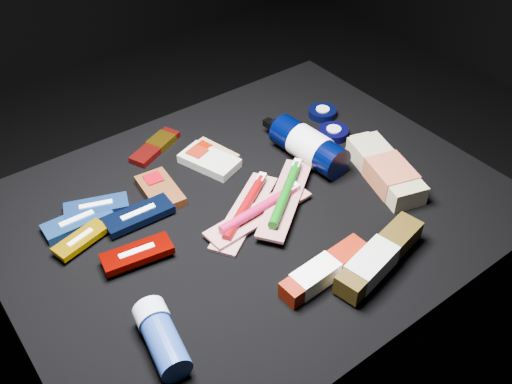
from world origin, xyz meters
TOP-DOWN VIEW (x-y plane):
  - ground at (0.00, 0.00)m, footprint 3.00×3.00m
  - cloth_table at (0.00, 0.00)m, footprint 0.98×0.78m
  - luna_bar_0 at (-0.31, 0.16)m, footprint 0.13×0.05m
  - luna_bar_1 at (-0.26, 0.17)m, footprint 0.13×0.09m
  - luna_bar_2 at (-0.20, 0.10)m, footprint 0.14×0.06m
  - luna_bar_3 at (-0.32, 0.10)m, footprint 0.11×0.06m
  - luna_bar_4 at (-0.26, 0.01)m, footprint 0.13×0.07m
  - clif_bar_0 at (-0.13, 0.15)m, footprint 0.08×0.13m
  - clif_bar_1 at (0.00, 0.17)m, footprint 0.11×0.14m
  - clif_bar_2 at (0.02, 0.18)m, footprint 0.08×0.12m
  - power_bar at (-0.06, 0.29)m, footprint 0.14×0.09m
  - lotion_bottle at (0.19, 0.05)m, footprint 0.09×0.23m
  - cream_tin_upper at (0.33, 0.16)m, footprint 0.07×0.07m
  - cream_tin_lower at (0.29, 0.08)m, footprint 0.07×0.07m
  - bodywash_bottle at (0.27, -0.10)m, footprint 0.13×0.23m
  - deodorant_stick at (-0.31, -0.18)m, footprint 0.07×0.14m
  - toothbrush_pack_0 at (-0.02, -0.01)m, footprint 0.23×0.17m
  - toothbrush_pack_1 at (-0.01, -0.04)m, footprint 0.24×0.07m
  - toothbrush_pack_2 at (0.05, -0.04)m, footprint 0.23×0.19m
  - toothpaste_carton_red at (-0.02, -0.23)m, footprint 0.19×0.05m
  - toothpaste_carton_green at (0.07, -0.27)m, footprint 0.22×0.09m

SIDE VIEW (x-z plane):
  - ground at x=0.00m, z-range 0.00..0.00m
  - cloth_table at x=0.00m, z-range 0.00..0.40m
  - power_bar at x=-0.06m, z-range 0.40..0.42m
  - luna_bar_0 at x=-0.31m, z-range 0.40..0.42m
  - clif_bar_2 at x=0.02m, z-range 0.40..0.42m
  - cream_tin_upper at x=0.33m, z-range 0.40..0.42m
  - toothbrush_pack_0 at x=-0.02m, z-range 0.40..0.42m
  - clif_bar_0 at x=-0.13m, z-range 0.40..0.42m
  - cream_tin_lower at x=0.29m, z-range 0.40..0.42m
  - luna_bar_1 at x=-0.26m, z-range 0.40..0.42m
  - clif_bar_1 at x=0.00m, z-range 0.40..0.42m
  - luna_bar_2 at x=-0.20m, z-range 0.40..0.42m
  - luna_bar_3 at x=-0.32m, z-range 0.41..0.42m
  - toothbrush_pack_1 at x=-0.01m, z-range 0.40..0.43m
  - toothpaste_carton_red at x=-0.02m, z-range 0.40..0.44m
  - luna_bar_4 at x=-0.26m, z-range 0.41..0.43m
  - bodywash_bottle at x=0.27m, z-range 0.40..0.45m
  - toothbrush_pack_2 at x=0.05m, z-range 0.41..0.44m
  - deodorant_stick at x=-0.31m, z-range 0.40..0.45m
  - toothpaste_carton_green at x=0.07m, z-range 0.40..0.45m
  - lotion_bottle at x=0.19m, z-range 0.40..0.47m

